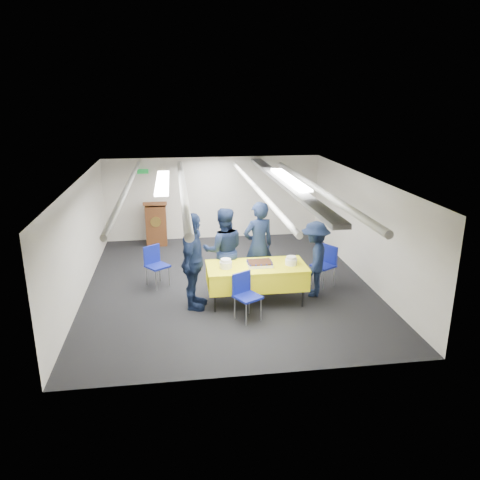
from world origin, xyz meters
The scene contains 14 objects.
ground centered at (0.00, 0.00, 0.00)m, with size 7.00×7.00×0.00m, color black.
room_shell centered at (0.09, 0.41, 1.81)m, with size 6.00×7.00×2.30m.
serving_table centered at (0.45, -0.99, 0.56)m, with size 1.94×0.93×0.77m.
sheet_cake centered at (0.51, -1.01, 0.81)m, with size 0.49×0.38×0.09m.
plate_stack_left centered at (-0.16, -1.04, 0.85)m, with size 0.24×0.24×0.18m.
plate_stack_right centered at (1.13, -1.04, 0.85)m, with size 0.24×0.24×0.17m.
podium centered at (-1.60, 3.05, 0.61)m, with size 0.62×0.53×1.25m.
chair_near centered at (0.12, -1.66, 0.53)m, with size 0.57×0.57×0.87m.
chair_right centered at (2.08, -0.33, 0.53)m, with size 0.58×0.58×0.87m.
chair_left centered at (-1.55, 0.17, 0.53)m, with size 0.59×0.59×0.87m.
sailor_a centered at (0.61, -0.30, 0.94)m, with size 0.69×0.45×1.88m, color black.
sailor_b centered at (-0.12, -0.35, 0.89)m, with size 0.87×0.67×1.78m, color black.
sailor_c centered at (-0.78, -1.08, 0.94)m, with size 1.10×0.46×1.88m, color black.
sailor_d centered at (1.68, -0.80, 0.77)m, with size 1.00×0.58×1.55m, color black.
Camera 1 is at (-1.06, -9.38, 3.96)m, focal length 35.00 mm.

